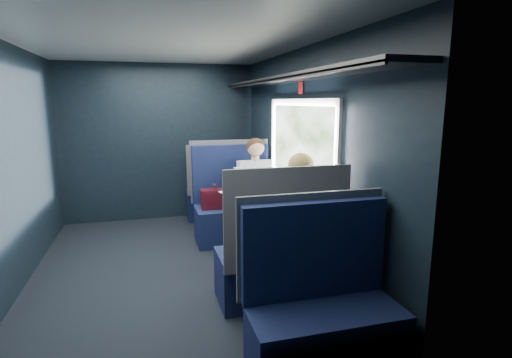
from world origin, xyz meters
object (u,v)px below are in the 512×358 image
object	(u,v)px
seat_bay_near	(233,207)
seat_row_front	(221,192)
seat_bay_far	(277,258)
bottle_small	(288,183)
man	(257,186)
woman	(298,216)
table	(268,204)
seat_row_back	(322,312)
laptop	(294,189)
cup	(282,184)

from	to	relation	value
seat_bay_near	seat_row_front	bearing A→B (deg)	89.26
seat_row_front	seat_bay_near	bearing A→B (deg)	-90.74
seat_bay_far	bottle_small	size ratio (longest dim) A/B	5.44
seat_bay_near	man	xyz separation A→B (m)	(0.26, -0.17, 0.30)
woman	table	bearing A→B (deg)	95.45
table	man	distance (m)	0.70
table	seat_row_front	distance (m)	1.82
seat_row_back	woman	xyz separation A→B (m)	(0.25, 1.09, 0.32)
seat_bay_far	seat_row_back	world-z (taller)	seat_bay_far
seat_row_back	laptop	bearing A→B (deg)	74.95
seat_bay_far	man	distance (m)	1.62
woman	bottle_small	bearing A→B (deg)	76.12
seat_bay_near	bottle_small	size ratio (longest dim) A/B	5.44
woman	laptop	distance (m)	0.77
woman	bottle_small	world-z (taller)	woman
seat_bay_far	woman	xyz separation A→B (m)	(0.25, 0.17, 0.31)
woman	cup	world-z (taller)	woman
seat_bay_far	cup	size ratio (longest dim) A/B	12.73
table	woman	size ratio (longest dim) A/B	0.76
cup	seat_row_front	bearing A→B (deg)	109.17
seat_row_front	seat_row_back	size ratio (longest dim) A/B	1.00
laptop	bottle_small	distance (m)	0.17
seat_bay_far	laptop	world-z (taller)	seat_bay_far
man	seat_row_front	bearing A→B (deg)	102.83
seat_row_front	laptop	size ratio (longest dim) A/B	3.12
table	bottle_small	bearing A→B (deg)	32.42
seat_row_front	seat_row_back	world-z (taller)	same
table	seat_bay_far	size ratio (longest dim) A/B	0.79
laptop	seat_bay_near	bearing A→B (deg)	120.42
seat_row_front	woman	xyz separation A→B (m)	(0.25, -2.50, 0.32)
table	bottle_small	xyz separation A→B (m)	(0.29, 0.18, 0.18)
laptop	seat_bay_far	bearing A→B (deg)	-118.65
seat_bay_near	cup	bearing A→B (deg)	-42.69
cup	table	bearing A→B (deg)	-125.61
cup	seat_bay_far	bearing A→B (deg)	-110.41
seat_bay_near	bottle_small	world-z (taller)	seat_bay_near
laptop	cup	bearing A→B (deg)	91.14
bottle_small	seat_row_front	bearing A→B (deg)	106.24
woman	bottle_small	size ratio (longest dim) A/B	5.71
man	seat_bay_far	bearing A→B (deg)	-99.03
man	cup	distance (m)	0.37
table	seat_row_back	bearing A→B (deg)	-95.80
seat_bay_far	seat_row_back	xyz separation A→B (m)	(0.00, -0.92, -0.00)
seat_row_front	laptop	world-z (taller)	seat_row_front
seat_row_front	man	world-z (taller)	man
seat_bay_near	laptop	distance (m)	1.06
seat_row_front	bottle_small	xyz separation A→B (m)	(0.47, -1.61, 0.43)
seat_row_front	man	xyz separation A→B (m)	(0.25, -1.10, 0.31)
seat_bay_near	woman	bearing A→B (deg)	-80.57
seat_row_front	bottle_small	distance (m)	1.74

